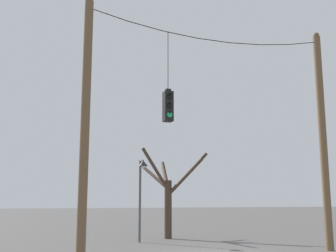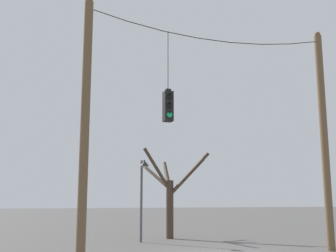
% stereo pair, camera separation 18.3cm
% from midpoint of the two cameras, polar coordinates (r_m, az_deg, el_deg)
% --- Properties ---
extents(utility_pole_left, '(0.32, 0.32, 9.40)m').
position_cam_midpoint_polar(utility_pole_left, '(14.92, -11.51, 0.45)').
color(utility_pole_left, brown).
rests_on(utility_pole_left, ground_plane).
extents(utility_pole_right, '(0.32, 0.32, 9.40)m').
position_cam_midpoint_polar(utility_pole_right, '(19.10, 19.97, -1.42)').
color(utility_pole_right, brown).
rests_on(utility_pole_right, ground_plane).
extents(span_wire, '(10.09, 0.03, 0.63)m').
position_cam_midpoint_polar(span_wire, '(17.43, 5.97, 12.05)').
color(span_wire, black).
extents(traffic_light_near_right_pole, '(0.34, 0.46, 3.53)m').
position_cam_midpoint_polar(traffic_light_near_right_pole, '(15.78, -0.32, 2.77)').
color(traffic_light_near_right_pole, black).
extents(street_lamp, '(0.47, 0.81, 4.02)m').
position_cam_midpoint_polar(street_lamp, '(21.05, -3.83, -7.29)').
color(street_lamp, '#515156').
rests_on(street_lamp, ground_plane).
extents(bare_tree, '(3.53, 3.88, 4.87)m').
position_cam_midpoint_polar(bare_tree, '(23.43, -0.14, -8.86)').
color(bare_tree, '#423326').
rests_on(bare_tree, ground_plane).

